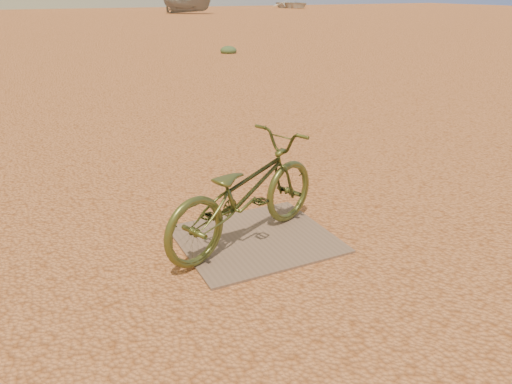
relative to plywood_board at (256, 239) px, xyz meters
name	(u,v)px	position (x,y,z in m)	size (l,w,h in m)	color
ground	(285,211)	(0.56, 0.45, -0.01)	(120.00, 120.00, 0.00)	tan
plywood_board	(256,239)	(0.00, 0.00, 0.00)	(1.37, 1.22, 0.02)	brown
bicycle	(245,192)	(-0.11, 0.01, 0.49)	(0.63, 1.82, 0.95)	#4A5526
boat_mid_right	(188,3)	(13.98, 42.70, 0.94)	(1.85, 4.91, 1.90)	gray
boat_far_right	(293,4)	(29.49, 50.41, 0.48)	(3.36, 4.70, 0.97)	beige
kale_b	(228,53)	(5.45, 13.38, -0.01)	(0.59, 0.59, 0.33)	#496743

